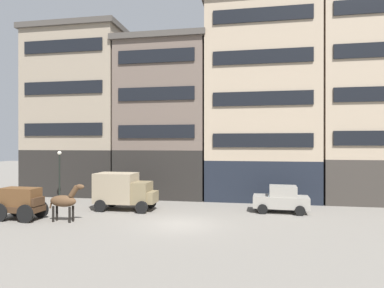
# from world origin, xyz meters

# --- Properties ---
(ground_plane) EXTENTS (120.00, 120.00, 0.00)m
(ground_plane) POSITION_xyz_m (0.00, 0.00, 0.00)
(ground_plane) COLOR slate
(building_far_left) EXTENTS (9.27, 7.05, 15.55)m
(building_far_left) POSITION_xyz_m (-12.06, 10.67, 7.81)
(building_far_left) COLOR black
(building_far_left) RESTS_ON ground_plane
(building_center_left) EXTENTS (8.25, 7.05, 14.03)m
(building_center_left) POSITION_xyz_m (-3.65, 10.66, 7.06)
(building_center_left) COLOR black
(building_center_left) RESTS_ON ground_plane
(building_center_right) EXTENTS (9.65, 7.05, 16.94)m
(building_center_right) POSITION_xyz_m (4.95, 10.66, 8.51)
(building_center_right) COLOR black
(building_center_right) RESTS_ON ground_plane
(building_far_right) EXTENTS (7.27, 7.05, 17.03)m
(building_far_right) POSITION_xyz_m (13.06, 10.66, 8.56)
(building_far_right) COLOR #38332D
(building_far_right) RESTS_ON ground_plane
(cargo_wagon) EXTENTS (2.95, 1.60, 1.98)m
(cargo_wagon) POSITION_xyz_m (-9.97, -0.65, 1.15)
(cargo_wagon) COLOR #3D2819
(cargo_wagon) RESTS_ON ground_plane
(draft_horse) EXTENTS (2.35, 0.66, 2.30)m
(draft_horse) POSITION_xyz_m (-7.02, -0.66, 1.27)
(draft_horse) COLOR #513823
(draft_horse) RESTS_ON ground_plane
(delivery_truck_near) EXTENTS (4.37, 2.17, 2.62)m
(delivery_truck_near) POSITION_xyz_m (-4.83, 3.31, 1.42)
(delivery_truck_near) COLOR #7A6B4C
(delivery_truck_near) RESTS_ON ground_plane
(sedan_dark) EXTENTS (3.78, 2.02, 1.83)m
(sedan_dark) POSITION_xyz_m (6.14, 4.41, 0.91)
(sedan_dark) COLOR gray
(sedan_dark) RESTS_ON ground_plane
(streetlamp_curbside) EXTENTS (0.32, 0.32, 4.12)m
(streetlamp_curbside) POSITION_xyz_m (-11.17, 5.43, 2.67)
(streetlamp_curbside) COLOR black
(streetlamp_curbside) RESTS_ON ground_plane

